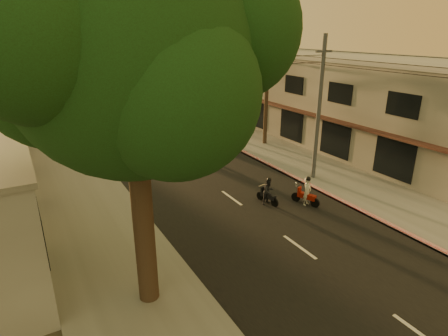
% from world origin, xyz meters
% --- Properties ---
extents(ground, '(160.00, 160.00, 0.00)m').
position_xyz_m(ground, '(0.00, 0.00, 0.00)').
color(ground, '#383023').
rests_on(ground, ground).
extents(road, '(10.00, 140.00, 0.02)m').
position_xyz_m(road, '(0.00, 20.00, 0.01)').
color(road, black).
rests_on(road, ground).
extents(sidewalk_right, '(5.00, 140.00, 0.12)m').
position_xyz_m(sidewalk_right, '(7.50, 20.00, 0.06)').
color(sidewalk_right, slate).
rests_on(sidewalk_right, ground).
extents(sidewalk_left, '(5.00, 140.00, 0.12)m').
position_xyz_m(sidewalk_left, '(-7.50, 20.00, 0.06)').
color(sidewalk_left, slate).
rests_on(sidewalk_left, ground).
extents(curb_stripe, '(0.20, 60.00, 0.20)m').
position_xyz_m(curb_stripe, '(5.10, 15.00, 0.10)').
color(curb_stripe, red).
rests_on(curb_stripe, ground).
extents(shophouse_row, '(8.80, 34.20, 7.30)m').
position_xyz_m(shophouse_row, '(13.95, 18.00, 3.65)').
color(shophouse_row, gray).
rests_on(shophouse_row, ground).
extents(distant_tower, '(12.10, 12.10, 28.00)m').
position_xyz_m(distant_tower, '(16.00, 56.00, 14.00)').
color(distant_tower, '#B7B5B2').
rests_on(distant_tower, ground).
extents(broadleaf_tree, '(9.60, 8.70, 12.10)m').
position_xyz_m(broadleaf_tree, '(-6.61, 2.14, 8.48)').
color(broadleaf_tree, black).
rests_on(broadleaf_tree, ground).
extents(palm_tree, '(5.00, 5.00, 8.20)m').
position_xyz_m(palm_tree, '(8.00, 16.00, 7.15)').
color(palm_tree, black).
rests_on(palm_tree, ground).
extents(utility_poles, '(1.20, 48.26, 9.00)m').
position_xyz_m(utility_poles, '(6.20, 20.00, 6.54)').
color(utility_poles, '#38383A').
rests_on(utility_poles, ground).
extents(filler_right, '(8.00, 14.00, 6.00)m').
position_xyz_m(filler_right, '(14.00, 45.00, 3.00)').
color(filler_right, '#A59F95').
rests_on(filler_right, ground).
extents(scooter_red, '(0.92, 1.65, 1.69)m').
position_xyz_m(scooter_red, '(3.19, 5.23, 0.76)').
color(scooter_red, black).
rests_on(scooter_red, ground).
extents(scooter_mid_a, '(0.93, 1.60, 1.58)m').
position_xyz_m(scooter_mid_a, '(1.42, 6.38, 0.72)').
color(scooter_mid_a, black).
rests_on(scooter_mid_a, ground).
extents(scooter_mid_b, '(1.15, 1.83, 1.81)m').
position_xyz_m(scooter_mid_b, '(1.58, 14.96, 0.82)').
color(scooter_mid_b, black).
rests_on(scooter_mid_b, ground).
extents(scooter_far_a, '(0.77, 1.68, 1.65)m').
position_xyz_m(scooter_far_a, '(-0.24, 23.61, 0.74)').
color(scooter_far_a, black).
rests_on(scooter_far_a, ground).
extents(parked_car, '(1.89, 4.39, 1.40)m').
position_xyz_m(parked_car, '(3.73, 21.72, 0.70)').
color(parked_car, '#9DA0A5').
rests_on(parked_car, ground).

